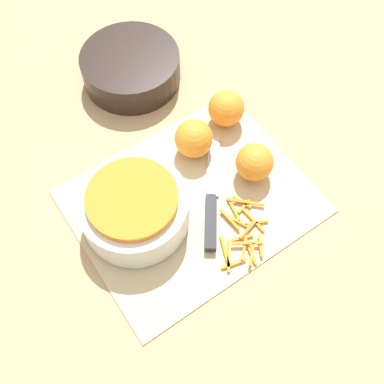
# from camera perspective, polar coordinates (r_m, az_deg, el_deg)

# --- Properties ---
(ground_plane) EXTENTS (4.00, 4.00, 0.00)m
(ground_plane) POSITION_cam_1_polar(r_m,az_deg,el_deg) (0.82, 0.00, -1.23)
(ground_plane) COLOR tan
(cutting_board) EXTENTS (0.41, 0.33, 0.01)m
(cutting_board) POSITION_cam_1_polar(r_m,az_deg,el_deg) (0.81, 0.00, -1.13)
(cutting_board) COLOR #CCB284
(cutting_board) RESTS_ON ground_plane
(bowl_speckled) EXTENTS (0.19, 0.19, 0.08)m
(bowl_speckled) POSITION_cam_1_polar(r_m,az_deg,el_deg) (0.76, -7.33, -2.05)
(bowl_speckled) COLOR silver
(bowl_speckled) RESTS_ON cutting_board
(bowl_dark) EXTENTS (0.20, 0.20, 0.07)m
(bowl_dark) POSITION_cam_1_polar(r_m,az_deg,el_deg) (0.98, -7.74, 15.39)
(bowl_dark) COLOR black
(bowl_dark) RESTS_ON ground_plane
(knife) EXTENTS (0.16, 0.20, 0.02)m
(knife) POSITION_cam_1_polar(r_m,az_deg,el_deg) (0.80, 2.67, -2.14)
(knife) COLOR #232328
(knife) RESTS_ON cutting_board
(orange_left) EXTENTS (0.07, 0.07, 0.07)m
(orange_left) POSITION_cam_1_polar(r_m,az_deg,el_deg) (0.84, 0.24, 6.81)
(orange_left) COLOR orange
(orange_left) RESTS_ON cutting_board
(orange_right) EXTENTS (0.07, 0.07, 0.07)m
(orange_right) POSITION_cam_1_polar(r_m,az_deg,el_deg) (0.82, 7.94, 3.75)
(orange_right) COLOR orange
(orange_right) RESTS_ON cutting_board
(orange_back) EXTENTS (0.07, 0.07, 0.07)m
(orange_back) POSITION_cam_1_polar(r_m,az_deg,el_deg) (0.89, 4.38, 10.53)
(orange_back) COLOR orange
(orange_back) RESTS_ON cutting_board
(peel_pile) EXTENTS (0.14, 0.13, 0.01)m
(peel_pile) POSITION_cam_1_polar(r_m,az_deg,el_deg) (0.79, 6.47, -5.03)
(peel_pile) COLOR orange
(peel_pile) RESTS_ON cutting_board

